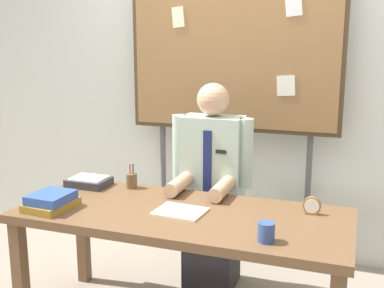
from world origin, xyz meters
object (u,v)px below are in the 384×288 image
open_notebook (181,212)px  desk_clock (312,206)px  desk (182,225)px  coffee_mug (266,232)px  pen_holder (132,181)px  paper_tray (89,182)px  person (212,195)px  bulletin_board (233,53)px  book_stack (51,201)px

open_notebook → desk_clock: (0.69, 0.22, 0.04)m
desk → coffee_mug: bearing=-25.4°
open_notebook → desk_clock: desk_clock is taller
coffee_mug → pen_holder: bearing=150.9°
pen_holder → open_notebook: bearing=-34.7°
coffee_mug → paper_tray: (-1.27, 0.49, -0.02)m
person → desk_clock: (0.69, -0.37, 0.13)m
open_notebook → coffee_mug: bearing=-23.7°
bulletin_board → desk_clock: size_ratio=22.44×
desk → desk_clock: bearing=16.2°
book_stack → desk_clock: 1.46m
desk_clock → coffee_mug: bearing=-110.3°
person → coffee_mug: person is taller
person → bulletin_board: bulletin_board is taller
book_stack → pen_holder: 0.57m
desk → person: bearing=90.0°
coffee_mug → pen_holder: size_ratio=0.60×
desk_clock → pen_holder: bearing=175.1°
bulletin_board → paper_tray: 1.38m
desk → coffee_mug: (0.52, -0.25, 0.13)m
open_notebook → coffee_mug: 0.57m
person → desk_clock: person is taller
pen_holder → coffee_mug: bearing=-29.1°
desk_clock → bulletin_board: bearing=128.6°
bulletin_board → person: bearing=-90.0°
desk → paper_tray: 0.79m
bulletin_board → desk_clock: bulletin_board is taller
bulletin_board → pen_holder: size_ratio=13.83×
person → book_stack: 1.06m
person → paper_tray: (-0.75, -0.32, 0.11)m
coffee_mug → open_notebook: bearing=156.3°
book_stack → paper_tray: size_ratio=1.11×
desk_clock → pen_holder: size_ratio=0.62×
coffee_mug → person: bearing=122.6°
desk_clock → pen_holder: pen_holder is taller
desk → open_notebook: bearing=-81.1°
open_notebook → person: bearing=90.3°
desk → desk_clock: desk_clock is taller
desk_clock → coffee_mug: size_ratio=1.04×
desk_clock → paper_tray: 1.44m
desk → pen_holder: (-0.46, 0.30, 0.13)m
bulletin_board → book_stack: bearing=-119.2°
desk_clock → coffee_mug: desk_clock is taller
person → pen_holder: person is taller
person → open_notebook: 0.60m
open_notebook → desk_clock: size_ratio=2.73×
book_stack → pen_holder: (0.25, 0.51, 0.00)m
person → coffee_mug: 0.98m
book_stack → pen_holder: bearing=63.8°
desk → open_notebook: 0.09m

